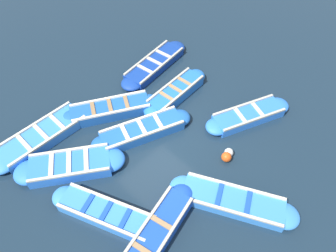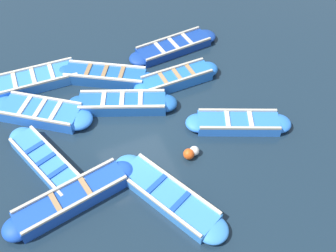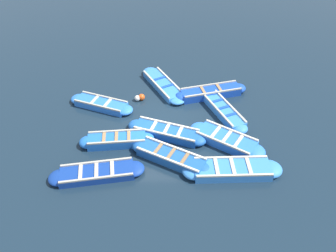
# 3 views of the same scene
# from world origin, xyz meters

# --- Properties ---
(ground_plane) EXTENTS (120.00, 120.00, 0.00)m
(ground_plane) POSITION_xyz_m (0.00, 0.00, 0.00)
(ground_plane) COLOR #162838
(boat_end_of_row) EXTENTS (3.78, 2.49, 0.37)m
(boat_end_of_row) POSITION_xyz_m (-3.08, 0.07, 0.15)
(boat_end_of_row) COLOR #3884E0
(boat_end_of_row) RESTS_ON ground
(boat_broadside) EXTENTS (2.41, 3.48, 0.47)m
(boat_broadside) POSITION_xyz_m (2.24, 0.31, 0.20)
(boat_broadside) COLOR #1E59AD
(boat_broadside) RESTS_ON ground
(boat_near_quay) EXTENTS (1.03, 3.92, 0.42)m
(boat_near_quay) POSITION_xyz_m (2.95, 2.66, 0.18)
(boat_near_quay) COLOR #3884E0
(boat_near_quay) RESTS_ON ground
(boat_inner_gap) EXTENTS (1.30, 3.75, 0.38)m
(boat_inner_gap) POSITION_xyz_m (2.96, -2.57, 0.16)
(boat_inner_gap) COLOR navy
(boat_inner_gap) RESTS_ON ground
(boat_tucked) EXTENTS (1.96, 3.36, 0.39)m
(boat_tucked) POSITION_xyz_m (-1.44, -2.97, 0.17)
(boat_tucked) COLOR blue
(boat_tucked) RESTS_ON ground
(boat_outer_left) EXTENTS (1.56, 3.85, 0.47)m
(boat_outer_left) POSITION_xyz_m (-2.24, 2.48, 0.21)
(boat_outer_left) COLOR #1947B7
(boat_outer_left) RESTS_ON ground
(boat_bow_out) EXTENTS (2.72, 3.36, 0.45)m
(boat_bow_out) POSITION_xyz_m (1.28, 2.70, 0.20)
(boat_bow_out) COLOR blue
(boat_bow_out) RESTS_ON ground
(boat_outer_right) EXTENTS (0.93, 3.22, 0.46)m
(boat_outer_right) POSITION_xyz_m (1.18, -1.97, 0.20)
(boat_outer_right) COLOR blue
(boat_outer_right) RESTS_ON ground
(boat_alongside) EXTENTS (3.55, 2.02, 0.41)m
(boat_alongside) POSITION_xyz_m (-0.78, 2.89, 0.17)
(boat_alongside) COLOR #3884E0
(boat_alongside) RESTS_ON ground
(boat_drifting) EXTENTS (1.97, 3.63, 0.44)m
(boat_drifting) POSITION_xyz_m (0.72, 0.16, 0.19)
(boat_drifting) COLOR #1E59AD
(boat_drifting) RESTS_ON ground
(buoy_orange_near) EXTENTS (0.29, 0.29, 0.29)m
(buoy_orange_near) POSITION_xyz_m (-1.92, -1.24, 0.15)
(buoy_orange_near) COLOR silver
(buoy_orange_near) RESTS_ON ground
(buoy_yellow_far) EXTENTS (0.33, 0.33, 0.33)m
(buoy_yellow_far) POSITION_xyz_m (-1.98, -1.03, 0.17)
(buoy_yellow_far) COLOR #E05119
(buoy_yellow_far) RESTS_ON ground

